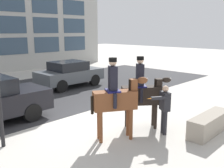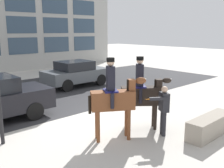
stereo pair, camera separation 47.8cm
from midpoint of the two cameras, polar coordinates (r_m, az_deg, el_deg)
The scene contains 7 objects.
ground_plane at distance 9.92m, azimuth -4.57°, elevation -7.48°, with size 80.00×80.00×0.00m, color beige.
road_surface at distance 13.83m, azimuth -16.75°, elevation -2.29°, with size 24.92×8.50×0.01m.
mounted_horse_lead at distance 7.55m, azimuth 2.26°, elevation -3.14°, with size 1.62×1.15×2.55m.
mounted_horse_companion at distance 8.50m, azimuth 8.47°, elevation -2.11°, with size 1.50×1.31×2.49m.
pedestrian_bystander at distance 8.14m, azimuth 13.35°, elevation -5.14°, with size 0.91×0.47×1.62m.
street_car_far_lane at distance 15.21m, azimuth -7.38°, elevation 2.48°, with size 3.90×1.95×1.54m.
planter_ledge at distance 8.81m, azimuth 23.03°, elevation -8.82°, with size 2.12×0.56×0.63m.
Camera 2 is at (-5.52, -7.58, 3.31)m, focal length 40.00 mm.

